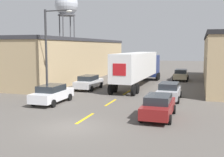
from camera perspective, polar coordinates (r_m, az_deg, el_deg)
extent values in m
plane|color=#56514C|center=(16.79, -8.32, -9.75)|extent=(160.00, 160.00, 0.00)
cube|color=gold|center=(18.64, -5.46, -8.04)|extent=(0.20, 2.88, 0.01)
cube|color=gold|center=(23.61, -0.29, -4.91)|extent=(0.20, 2.88, 0.01)
cube|color=gold|center=(28.75, 3.03, -2.86)|extent=(0.20, 2.88, 0.01)
cube|color=tan|center=(42.42, -8.94, 3.75)|extent=(8.35, 29.26, 5.38)
cube|color=#333338|center=(42.38, -9.01, 7.66)|extent=(8.55, 29.46, 0.40)
cube|color=navy|center=(39.90, 7.76, 2.59)|extent=(2.27, 2.83, 2.95)
cube|color=white|center=(32.10, 4.93, 2.68)|extent=(2.67, 12.65, 2.84)
cube|color=red|center=(26.04, 1.49, 1.81)|extent=(1.27, 0.07, 1.14)
cylinder|color=black|center=(40.15, 9.44, 0.47)|extent=(0.31, 1.04, 1.03)
cylinder|color=black|center=(40.60, 6.23, 0.59)|extent=(0.31, 1.04, 1.03)
cylinder|color=black|center=(39.07, 9.16, 0.31)|extent=(0.31, 1.04, 1.03)
cylinder|color=black|center=(39.53, 5.86, 0.43)|extent=(0.31, 1.04, 1.03)
cylinder|color=black|center=(28.08, 5.11, -2.04)|extent=(0.31, 1.04, 1.03)
cylinder|color=black|center=(28.73, 0.63, -1.83)|extent=(0.31, 1.04, 1.03)
cylinder|color=black|center=(26.74, 4.37, -2.47)|extent=(0.31, 1.04, 1.03)
cylinder|color=black|center=(27.42, -0.30, -2.23)|extent=(0.31, 1.04, 1.03)
cube|color=silver|center=(30.92, -4.72, -0.96)|extent=(1.76, 4.60, 0.72)
cube|color=#23282D|center=(30.72, -4.83, 0.15)|extent=(1.55, 2.39, 0.52)
cylinder|color=black|center=(31.97, -2.28, -1.35)|extent=(0.22, 0.61, 0.61)
cylinder|color=black|center=(32.61, -5.19, -1.22)|extent=(0.22, 0.61, 0.61)
cylinder|color=black|center=(29.33, -4.17, -2.08)|extent=(0.22, 0.61, 0.61)
cylinder|color=black|center=(30.02, -7.30, -1.92)|extent=(0.22, 0.61, 0.61)
cube|color=tan|center=(40.21, 13.83, 0.60)|extent=(1.76, 4.60, 0.72)
cube|color=#23282D|center=(40.02, 13.84, 1.46)|extent=(1.55, 2.39, 0.52)
cylinder|color=black|center=(41.62, 15.16, 0.26)|extent=(0.22, 0.61, 0.61)
cylinder|color=black|center=(41.73, 12.74, 0.34)|extent=(0.22, 0.61, 0.61)
cylinder|color=black|center=(38.79, 14.97, -0.18)|extent=(0.22, 0.61, 0.61)
cylinder|color=black|center=(38.90, 12.38, -0.09)|extent=(0.22, 0.61, 0.61)
cube|color=silver|center=(23.79, -12.04, -3.34)|extent=(1.76, 4.60, 0.72)
cube|color=#23282D|center=(23.58, -12.24, -1.91)|extent=(1.55, 2.39, 0.52)
cylinder|color=black|center=(24.69, -8.61, -3.76)|extent=(0.22, 0.61, 0.61)
cylinder|color=black|center=(25.51, -12.16, -3.51)|extent=(0.22, 0.61, 0.61)
cylinder|color=black|center=(22.21, -11.86, -4.98)|extent=(0.22, 0.61, 0.61)
cylinder|color=black|center=(23.12, -15.67, -4.64)|extent=(0.22, 0.61, 0.61)
cube|color=maroon|center=(18.81, 9.41, -5.90)|extent=(1.76, 4.60, 0.72)
cube|color=#23282D|center=(18.55, 9.39, -4.12)|extent=(1.55, 2.39, 0.52)
cylinder|color=black|center=(20.18, 12.46, -6.16)|extent=(0.22, 0.61, 0.61)
cylinder|color=black|center=(20.40, 7.51, -5.93)|extent=(0.22, 0.61, 0.61)
cylinder|color=black|center=(17.41, 11.61, -8.17)|extent=(0.22, 0.61, 0.61)
cylinder|color=black|center=(17.67, 5.87, -7.86)|extent=(0.22, 0.61, 0.61)
cube|color=#B2B2B7|center=(25.14, 11.52, -2.80)|extent=(1.76, 4.60, 0.72)
cube|color=#23282D|center=(24.91, 11.52, -1.45)|extent=(1.55, 2.39, 0.52)
cylinder|color=black|center=(26.53, 13.73, -3.16)|extent=(0.22, 0.61, 0.61)
cylinder|color=black|center=(26.70, 9.95, -3.01)|extent=(0.22, 0.61, 0.61)
cylinder|color=black|center=(23.73, 13.26, -4.28)|extent=(0.22, 0.61, 0.61)
cylinder|color=black|center=(23.92, 9.04, -4.11)|extent=(0.22, 0.61, 0.61)
cylinder|color=#47474C|center=(66.01, -7.65, 7.64)|extent=(0.28, 0.28, 12.09)
cylinder|color=#47474C|center=(68.51, -8.41, 7.59)|extent=(0.28, 0.28, 12.09)
cylinder|color=#47474C|center=(67.69, -10.54, 7.56)|extent=(0.28, 0.28, 12.09)
cylinder|color=#47474C|center=(65.16, -9.86, 7.62)|extent=(0.28, 0.28, 12.09)
cylinder|color=#4C4C51|center=(67.20, -9.20, 12.59)|extent=(4.02, 4.02, 0.30)
sphere|color=#B7BCC6|center=(67.51, -9.24, 14.68)|extent=(5.34, 5.34, 5.34)
cylinder|color=#2D2D30|center=(26.36, -13.21, 4.85)|extent=(0.20, 0.20, 7.99)
cylinder|color=#2D2D30|center=(25.96, -11.12, 13.39)|extent=(2.38, 0.11, 0.11)
ellipsoid|color=silver|center=(25.41, -8.69, 13.36)|extent=(0.56, 0.32, 0.22)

